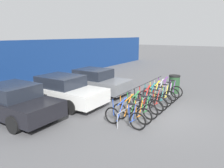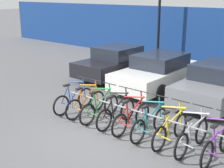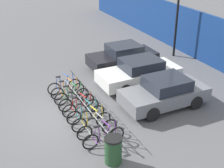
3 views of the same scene
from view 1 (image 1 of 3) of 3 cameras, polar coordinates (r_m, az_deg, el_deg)
ground_plane at (r=9.61m, az=11.72°, el=-7.59°), size 120.00×120.00×0.00m
hoarding_wall at (r=15.26m, az=-23.67°, el=4.85°), size 36.00×0.16×2.95m
bike_rack at (r=10.06m, az=9.11°, el=-3.53°), size 5.28×0.04×0.57m
bicycle_blue at (r=8.02m, az=3.29°, el=-8.63°), size 0.68×1.71×1.05m
bicycle_orange at (r=8.47m, az=5.12°, el=-7.45°), size 0.68×1.71×1.05m
bicycle_green at (r=8.97m, az=6.83°, el=-6.34°), size 0.68×1.71×1.05m
bicycle_black at (r=9.52m, az=8.49°, el=-5.24°), size 0.68×1.71×1.05m
bicycle_red at (r=10.00m, az=9.75°, el=-4.41°), size 0.68×1.71×1.05m
bicycle_teal at (r=10.53m, az=11.01°, el=-3.57°), size 0.68×1.71×1.05m
bicycle_yellow at (r=11.10m, az=12.19°, el=-2.79°), size 0.68×1.71×1.05m
bicycle_silver at (r=11.63m, az=13.19°, el=-2.11°), size 0.68×1.71×1.05m
bicycle_purple at (r=12.20m, az=14.14°, el=-1.48°), size 0.68×1.71×1.05m
car_black at (r=9.51m, az=-24.24°, el=-4.32°), size 1.91×3.98×1.40m
car_white at (r=10.74m, az=-12.80°, el=-1.59°), size 1.91×4.29×1.40m
car_grey at (r=12.48m, az=-4.57°, el=0.67°), size 1.91×3.97×1.40m
trash_bin at (r=13.07m, az=15.93°, el=0.00°), size 0.63×0.63×1.03m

